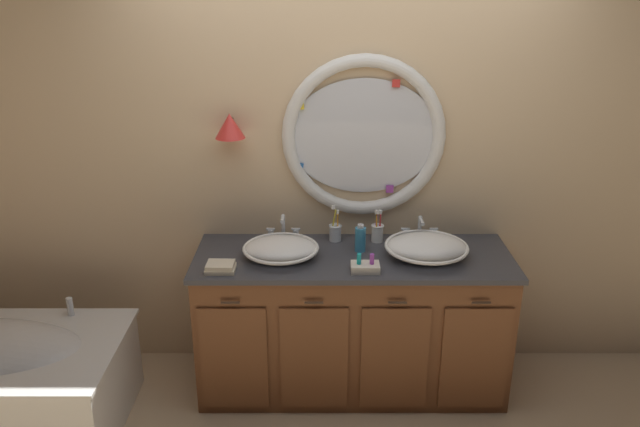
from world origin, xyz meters
TOP-DOWN VIEW (x-y plane):
  - ground_plane at (0.00, 0.00)m, footprint 14.00×14.00m
  - back_wall_assembly at (0.00, 0.59)m, footprint 6.40×0.26m
  - vanity_counter at (0.03, 0.24)m, footprint 1.81×0.65m
  - sink_basin_left at (-0.38, 0.22)m, footprint 0.43×0.43m
  - sink_basin_right at (0.43, 0.22)m, footprint 0.47×0.47m
  - faucet_set_left at (-0.38, 0.47)m, footprint 0.20×0.12m
  - faucet_set_right at (0.43, 0.47)m, footprint 0.22×0.13m
  - toothbrush_holder_left at (-0.07, 0.45)m, footprint 0.08×0.08m
  - toothbrush_holder_right at (0.18, 0.44)m, footprint 0.08×0.08m
  - soap_dispenser at (0.07, 0.30)m, footprint 0.06×0.07m
  - folded_hand_towel at (-0.70, 0.04)m, footprint 0.16×0.13m
  - toiletry_basket at (0.08, 0.04)m, footprint 0.15×0.10m

SIDE VIEW (x-z plane):
  - ground_plane at x=0.00m, z-range 0.00..0.00m
  - vanity_counter at x=0.03m, z-range 0.00..0.86m
  - folded_hand_towel at x=-0.70m, z-range 0.86..0.90m
  - toiletry_basket at x=0.08m, z-range 0.83..0.93m
  - sink_basin_left at x=-0.38m, z-range 0.86..0.96m
  - toothbrush_holder_left at x=-0.07m, z-range 0.80..1.03m
  - faucet_set_right at x=0.43m, z-range 0.84..0.99m
  - faucet_set_left at x=-0.38m, z-range 0.84..1.00m
  - toothbrush_holder_right at x=0.18m, z-range 0.82..1.02m
  - sink_basin_right at x=0.43m, z-range 0.86..0.98m
  - soap_dispenser at x=0.07m, z-range 0.85..1.02m
  - back_wall_assembly at x=0.00m, z-range 0.01..2.61m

